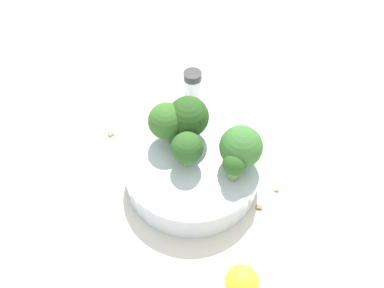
# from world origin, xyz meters

# --- Properties ---
(ground_plane) EXTENTS (3.00, 3.00, 0.00)m
(ground_plane) POSITION_xyz_m (0.00, 0.00, 0.00)
(ground_plane) COLOR silver
(bowl) EXTENTS (0.20, 0.20, 0.05)m
(bowl) POSITION_xyz_m (0.00, 0.00, 0.02)
(bowl) COLOR silver
(bowl) RESTS_ON ground_plane
(broccoli_floret_0) EXTENTS (0.03, 0.03, 0.05)m
(broccoli_floret_0) POSITION_xyz_m (-0.06, 0.02, 0.08)
(broccoli_floret_0) COLOR #7A9E5B
(broccoli_floret_0) RESTS_ON bowl
(broccoli_floret_1) EXTENTS (0.04, 0.04, 0.06)m
(broccoli_floret_1) POSITION_xyz_m (0.01, 0.01, 0.08)
(broccoli_floret_1) COLOR #8EB770
(broccoli_floret_1) RESTS_ON bowl
(broccoli_floret_2) EXTENTS (0.06, 0.06, 0.07)m
(broccoli_floret_2) POSITION_xyz_m (0.01, -0.04, 0.09)
(broccoli_floret_2) COLOR #7A9E5B
(broccoli_floret_2) RESTS_ON bowl
(broccoli_floret_3) EXTENTS (0.06, 0.06, 0.07)m
(broccoli_floret_3) POSITION_xyz_m (-0.07, -0.00, 0.08)
(broccoli_floret_3) COLOR #7A9E5B
(broccoli_floret_3) RESTS_ON bowl
(broccoli_floret_4) EXTENTS (0.05, 0.05, 0.07)m
(broccoli_floret_4) POSITION_xyz_m (0.04, -0.03, 0.09)
(broccoli_floret_4) COLOR #8EB770
(broccoli_floret_4) RESTS_ON bowl
(pepper_shaker) EXTENTS (0.03, 0.03, 0.06)m
(pepper_shaker) POSITION_xyz_m (0.02, -0.17, 0.03)
(pepper_shaker) COLOR silver
(pepper_shaker) RESTS_ON ground_plane
(lemon_wedge) EXTENTS (0.04, 0.04, 0.04)m
(lemon_wedge) POSITION_xyz_m (-0.08, 0.16, 0.02)
(lemon_wedge) COLOR yellow
(lemon_wedge) RESTS_ON ground_plane
(almond_crumb_0) EXTENTS (0.01, 0.01, 0.01)m
(almond_crumb_0) POSITION_xyz_m (-0.13, 0.01, 0.00)
(almond_crumb_0) COLOR #AD7F4C
(almond_crumb_0) RESTS_ON ground_plane
(almond_crumb_1) EXTENTS (0.01, 0.01, 0.01)m
(almond_crumb_1) POSITION_xyz_m (0.14, -0.07, 0.00)
(almond_crumb_1) COLOR tan
(almond_crumb_1) RESTS_ON ground_plane
(almond_crumb_2) EXTENTS (0.01, 0.01, 0.01)m
(almond_crumb_2) POSITION_xyz_m (0.01, -0.12, 0.00)
(almond_crumb_2) COLOR tan
(almond_crumb_2) RESTS_ON ground_plane
(almond_crumb_3) EXTENTS (0.01, 0.01, 0.01)m
(almond_crumb_3) POSITION_xyz_m (-0.10, 0.04, 0.00)
(almond_crumb_3) COLOR olive
(almond_crumb_3) RESTS_ON ground_plane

